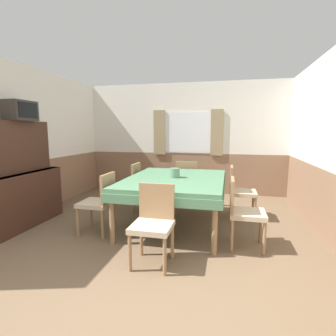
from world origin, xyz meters
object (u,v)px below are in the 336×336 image
object	(u,v)px
sideboard	(20,183)
tv	(20,111)
chair_right_far	(239,190)
vase	(175,173)
chair_left_far	(129,184)
chair_right_near	(242,210)
chair_head_near	(154,220)
chair_head_window	(187,180)
dining_table	(175,184)
chair_left_near	(100,200)

from	to	relation	value
sideboard	tv	world-z (taller)	tv
chair_right_far	vase	size ratio (longest dim) A/B	5.78
chair_left_far	chair_right_near	bearing A→B (deg)	-120.36
chair_right_near	chair_right_far	bearing A→B (deg)	-180.00
chair_head_near	sideboard	size ratio (longest dim) A/B	0.54
chair_head_window	chair_head_near	xyz separation A→B (m)	(0.00, -2.46, 0.00)
dining_table	chair_left_near	world-z (taller)	chair_left_near
chair_left_far	chair_right_far	xyz separation A→B (m)	(1.99, 0.00, 0.00)
chair_head_window	sideboard	world-z (taller)	sideboard
chair_right_far	chair_head_near	world-z (taller)	same
tv	sideboard	bearing A→B (deg)	-139.37
chair_right_near	chair_head_window	bearing A→B (deg)	-151.23
chair_right_far	sideboard	world-z (taller)	sideboard
chair_left_near	chair_head_near	world-z (taller)	same
chair_right_near	vase	xyz separation A→B (m)	(-1.01, 0.60, 0.34)
chair_left_near	tv	distance (m)	1.84
tv	vase	bearing A→B (deg)	12.82
chair_right_near	vase	bearing A→B (deg)	-120.66
chair_right_far	chair_right_near	size ratio (longest dim) A/B	1.00
chair_right_near	tv	xyz separation A→B (m)	(-3.30, 0.08, 1.30)
chair_right_near	sideboard	bearing A→B (deg)	-90.44
chair_left_near	chair_head_window	xyz separation A→B (m)	(1.00, 1.81, 0.00)
chair_left_far	vase	world-z (taller)	vase
chair_right_far	sideboard	size ratio (longest dim) A/B	0.54
vase	chair_right_near	bearing A→B (deg)	-30.66
chair_right_far	chair_head_near	bearing A→B (deg)	-28.77
chair_right_near	sideboard	world-z (taller)	sideboard
chair_right_far	chair_head_near	xyz separation A→B (m)	(-1.00, -1.81, 0.00)
chair_left_far	tv	world-z (taller)	tv
dining_table	chair_head_window	xyz separation A→B (m)	(0.00, 1.23, -0.17)
chair_right_near	vase	size ratio (longest dim) A/B	5.78
dining_table	tv	size ratio (longest dim) A/B	4.28
chair_right_far	vase	distance (m)	1.21
sideboard	vase	distance (m)	2.42
tv	chair_head_window	bearing A→B (deg)	37.07
dining_table	chair_head_window	world-z (taller)	chair_head_window
dining_table	chair_right_near	world-z (taller)	chair_right_near
sideboard	vase	size ratio (longest dim) A/B	10.64
chair_right_near	vase	world-z (taller)	vase
dining_table	chair_head_near	bearing A→B (deg)	-90.00
dining_table	chair_right_near	bearing A→B (deg)	-30.36
dining_table	chair_left_far	size ratio (longest dim) A/B	2.23
chair_left_near	chair_left_far	world-z (taller)	same
chair_left_far	vase	bearing A→B (deg)	-120.04
sideboard	vase	xyz separation A→B (m)	(2.35, 0.57, 0.15)
chair_head_window	tv	distance (m)	3.16
chair_left_near	chair_head_near	distance (m)	1.19
dining_table	chair_left_far	xyz separation A→B (m)	(-1.00, 0.58, -0.17)
chair_head_near	chair_head_window	bearing A→B (deg)	-90.00
chair_right_near	sideboard	distance (m)	3.36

